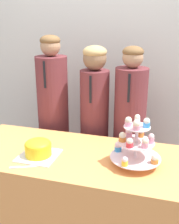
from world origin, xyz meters
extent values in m
cube|color=silver|center=(0.00, 1.42, 1.35)|extent=(9.00, 0.06, 2.70)
cube|color=#EF9951|center=(0.00, 0.34, 0.37)|extent=(1.57, 0.69, 0.74)
cube|color=white|center=(-0.22, 0.25, 0.75)|extent=(0.25, 0.25, 0.01)
cylinder|color=yellow|center=(-0.22, 0.25, 0.79)|extent=(0.18, 0.18, 0.08)
ellipsoid|color=yellow|center=(-0.22, 0.25, 0.84)|extent=(0.17, 0.17, 0.06)
cube|color=silver|center=(-0.19, 0.11, 0.75)|extent=(0.15, 0.08, 0.00)
cube|color=#B2B2B7|center=(-0.29, 0.07, 0.75)|extent=(0.07, 0.05, 0.01)
cylinder|color=silver|center=(0.42, 0.32, 0.87)|extent=(0.02, 0.02, 0.26)
cylinder|color=silver|center=(0.42, 0.32, 0.79)|extent=(0.32, 0.32, 0.01)
cylinder|color=silver|center=(0.42, 0.32, 0.90)|extent=(0.23, 0.23, 0.01)
cylinder|color=silver|center=(0.42, 0.32, 1.00)|extent=(0.16, 0.16, 0.01)
cylinder|color=yellow|center=(0.37, 0.20, 0.81)|extent=(0.04, 0.04, 0.03)
sphere|color=silver|center=(0.37, 0.20, 0.84)|extent=(0.04, 0.04, 0.04)
cylinder|color=orange|center=(0.54, 0.28, 0.81)|extent=(0.05, 0.05, 0.02)
sphere|color=#F4E5C6|center=(0.54, 0.28, 0.83)|extent=(0.04, 0.04, 0.04)
cylinder|color=yellow|center=(0.46, 0.45, 0.81)|extent=(0.04, 0.04, 0.03)
sphere|color=white|center=(0.46, 0.45, 0.84)|extent=(0.04, 0.04, 0.04)
cylinder|color=#3893DB|center=(0.30, 0.37, 0.81)|extent=(0.05, 0.05, 0.03)
sphere|color=silver|center=(0.30, 0.37, 0.84)|extent=(0.04, 0.04, 0.04)
cylinder|color=orange|center=(0.44, 0.41, 0.91)|extent=(0.04, 0.04, 0.03)
sphere|color=beige|center=(0.44, 0.41, 0.94)|extent=(0.04, 0.04, 0.04)
cylinder|color=pink|center=(0.36, 0.39, 0.92)|extent=(0.05, 0.05, 0.03)
sphere|color=silver|center=(0.36, 0.39, 0.94)|extent=(0.04, 0.04, 0.04)
cylinder|color=orange|center=(0.33, 0.31, 0.91)|extent=(0.05, 0.05, 0.03)
sphere|color=#F4E5C6|center=(0.33, 0.31, 0.94)|extent=(0.04, 0.04, 0.04)
cylinder|color=#E5333D|center=(0.39, 0.24, 0.91)|extent=(0.04, 0.04, 0.03)
sphere|color=white|center=(0.39, 0.24, 0.94)|extent=(0.04, 0.04, 0.04)
cylinder|color=pink|center=(0.48, 0.26, 0.92)|extent=(0.04, 0.04, 0.03)
sphere|color=#F4E5C6|center=(0.48, 0.26, 0.94)|extent=(0.04, 0.04, 0.04)
cylinder|color=pink|center=(0.51, 0.34, 0.92)|extent=(0.04, 0.04, 0.03)
sphere|color=silver|center=(0.51, 0.34, 0.94)|extent=(0.04, 0.04, 0.04)
cylinder|color=#3893DB|center=(0.47, 0.33, 1.02)|extent=(0.04, 0.04, 0.03)
sphere|color=white|center=(0.47, 0.33, 1.04)|extent=(0.04, 0.04, 0.04)
cylinder|color=white|center=(0.41, 0.38, 1.02)|extent=(0.04, 0.04, 0.03)
sphere|color=#F4E5C6|center=(0.41, 0.38, 1.04)|extent=(0.03, 0.03, 0.03)
cylinder|color=pink|center=(0.36, 0.32, 1.02)|extent=(0.04, 0.04, 0.03)
sphere|color=#F4E5C6|center=(0.36, 0.32, 1.04)|extent=(0.04, 0.04, 0.04)
cylinder|color=pink|center=(0.42, 0.27, 1.02)|extent=(0.05, 0.05, 0.03)
sphere|color=#F4E5C6|center=(0.42, 0.27, 1.04)|extent=(0.04, 0.04, 0.04)
cylinder|color=brown|center=(-0.39, 0.90, 0.66)|extent=(0.27, 0.27, 1.32)
sphere|color=tan|center=(-0.39, 0.90, 1.40)|extent=(0.17, 0.17, 0.17)
ellipsoid|color=brown|center=(-0.39, 0.90, 1.45)|extent=(0.17, 0.17, 0.09)
cube|color=black|center=(-0.39, 0.76, 1.19)|extent=(0.02, 0.01, 0.22)
cylinder|color=brown|center=(-0.01, 0.90, 0.61)|extent=(0.24, 0.24, 1.22)
sphere|color=#8E6B4C|center=(-0.01, 0.90, 1.31)|extent=(0.19, 0.19, 0.19)
ellipsoid|color=tan|center=(-0.01, 0.90, 1.37)|extent=(0.19, 0.19, 0.10)
cube|color=black|center=(-0.01, 0.78, 1.09)|extent=(0.02, 0.01, 0.22)
cylinder|color=brown|center=(0.29, 0.90, 0.63)|extent=(0.26, 0.26, 1.25)
sphere|color=tan|center=(0.29, 0.90, 1.34)|extent=(0.16, 0.16, 0.16)
ellipsoid|color=brown|center=(0.29, 0.90, 1.38)|extent=(0.16, 0.16, 0.09)
cube|color=black|center=(0.29, 0.77, 1.12)|extent=(0.02, 0.01, 0.22)
camera|label=1|loc=(0.59, -1.28, 1.65)|focal=45.00mm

